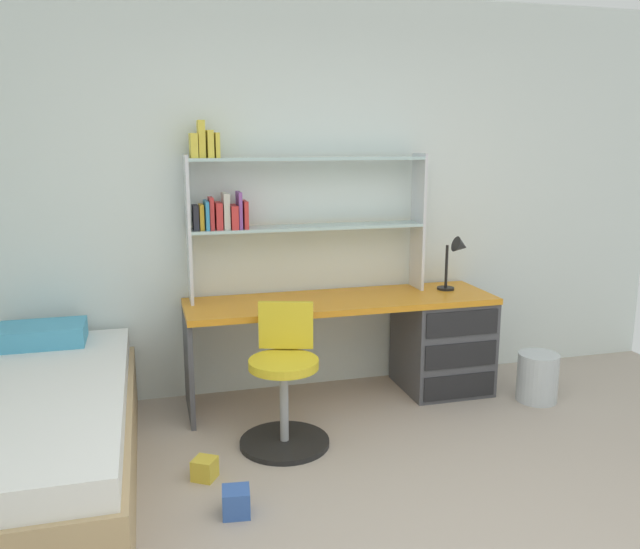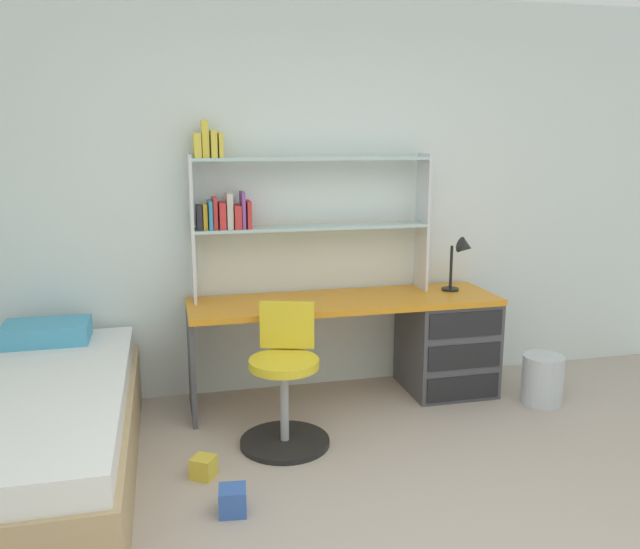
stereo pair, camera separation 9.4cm
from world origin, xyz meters
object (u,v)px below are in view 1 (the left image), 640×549
desk_lamp (457,254)px  toy_block_blue_2 (236,502)px  swivel_chair (284,390)px  waste_bin (538,377)px  bookshelf_hutch (276,201)px  desk (416,337)px  toy_block_yellow_0 (205,469)px  bed_platform (25,440)px

desk_lamp → toy_block_blue_2: desk_lamp is taller
swivel_chair → toy_block_blue_2: swivel_chair is taller
desk_lamp → waste_bin: size_ratio=1.16×
bookshelf_hutch → toy_block_blue_2: size_ratio=12.40×
desk_lamp → swivel_chair: 1.60m
desk → bookshelf_hutch: (-0.94, 0.18, 0.95)m
swivel_chair → desk: bearing=27.5°
toy_block_blue_2 → swivel_chair: bearing=60.4°
toy_block_blue_2 → toy_block_yellow_0: bearing=107.0°
waste_bin → toy_block_yellow_0: waste_bin is taller
swivel_chair → bed_platform: 1.37m
toy_block_blue_2 → bookshelf_hutch: bearing=70.6°
toy_block_yellow_0 → bookshelf_hutch: bearing=59.4°
toy_block_blue_2 → desk_lamp: bearing=35.6°
toy_block_yellow_0 → toy_block_blue_2: 0.39m
bookshelf_hutch → desk: bearing=-10.6°
swivel_chair → waste_bin: size_ratio=2.46×
toy_block_yellow_0 → waste_bin: bearing=11.4°
bookshelf_hutch → desk_lamp: 1.31m
waste_bin → toy_block_yellow_0: bearing=-168.6°
swivel_chair → bed_platform: swivel_chair is taller
waste_bin → toy_block_blue_2: waste_bin is taller
bookshelf_hutch → toy_block_yellow_0: size_ratio=14.24×
bed_platform → swivel_chair: bearing=6.7°
bookshelf_hutch → swivel_chair: (-0.11, -0.73, -1.02)m
desk → toy_block_blue_2: bearing=-139.7°
bookshelf_hutch → bed_platform: size_ratio=0.78×
bed_platform → toy_block_blue_2: 1.12m
waste_bin → toy_block_yellow_0: (-2.27, -0.46, -0.11)m
bookshelf_hutch → waste_bin: bearing=-18.8°
waste_bin → bed_platform: bearing=-174.2°
desk → toy_block_yellow_0: 1.80m
bookshelf_hutch → desk_lamp: size_ratio=4.18×
bookshelf_hutch → toy_block_yellow_0: 1.75m
bookshelf_hutch → desk_lamp: (1.24, -0.15, -0.39)m
swivel_chair → bookshelf_hutch: bearing=81.2°
desk_lamp → bed_platform: (-2.71, -0.74, -0.69)m
waste_bin → desk_lamp: bearing=135.5°
bookshelf_hutch → swivel_chair: bookshelf_hutch is taller
bookshelf_hutch → waste_bin: bookshelf_hutch is taller
desk → desk_lamp: 0.64m
desk → toy_block_blue_2: (-1.43, -1.22, -0.33)m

